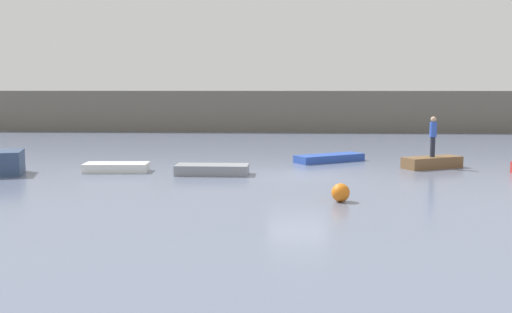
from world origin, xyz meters
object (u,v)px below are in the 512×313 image
(person_blue_shirt, at_px, (433,134))
(rowboat_white, at_px, (116,167))
(rowboat_blue, at_px, (329,158))
(rowboat_brown, at_px, (432,162))
(rowboat_grey, at_px, (212,170))
(mooring_buoy, at_px, (341,193))

(person_blue_shirt, bearing_deg, rowboat_white, -172.30)
(rowboat_blue, height_order, rowboat_brown, rowboat_brown)
(rowboat_grey, bearing_deg, person_blue_shirt, 15.13)
(rowboat_grey, bearing_deg, mooring_buoy, -48.81)
(rowboat_white, xyz_separation_m, person_blue_shirt, (14.14, 1.91, 1.37))
(rowboat_white, xyz_separation_m, rowboat_blue, (9.60, 4.00, -0.01))
(person_blue_shirt, xyz_separation_m, mooring_buoy, (-4.94, -8.26, -1.26))
(rowboat_blue, bearing_deg, person_blue_shirt, -56.87)
(rowboat_blue, xyz_separation_m, person_blue_shirt, (4.54, -2.09, 1.38))
(rowboat_grey, bearing_deg, rowboat_blue, 41.77)
(rowboat_brown, height_order, person_blue_shirt, person_blue_shirt)
(rowboat_grey, distance_m, person_blue_shirt, 10.25)
(rowboat_white, bearing_deg, mooring_buoy, -37.67)
(rowboat_blue, distance_m, mooring_buoy, 10.36)
(rowboat_white, bearing_deg, rowboat_brown, 4.67)
(rowboat_grey, relative_size, mooring_buoy, 5.11)
(mooring_buoy, bearing_deg, rowboat_brown, 59.12)
(rowboat_blue, relative_size, mooring_buoy, 5.97)
(rowboat_blue, bearing_deg, rowboat_grey, -171.08)
(rowboat_white, xyz_separation_m, mooring_buoy, (9.20, -6.35, 0.11))
(rowboat_grey, xyz_separation_m, mooring_buoy, (4.90, -5.73, 0.09))
(rowboat_brown, bearing_deg, person_blue_shirt, 0.00)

